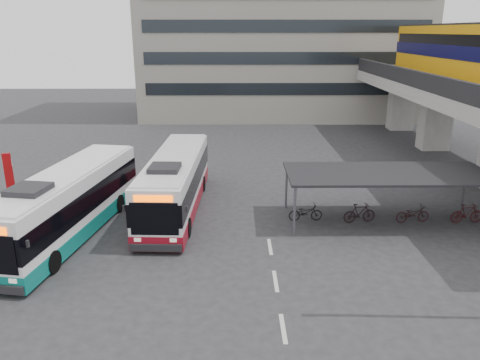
{
  "coord_description": "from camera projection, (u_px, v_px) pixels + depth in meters",
  "views": [
    {
      "loc": [
        0.97,
        -18.9,
        9.18
      ],
      "look_at": [
        1.2,
        3.54,
        2.0
      ],
      "focal_mm": 35.0,
      "sensor_mm": 36.0,
      "label": 1
    }
  ],
  "objects": [
    {
      "name": "ground",
      "position": [
        214.0,
        247.0,
        20.79
      ],
      "size": [
        120.0,
        120.0,
        0.0
      ],
      "primitive_type": "plane",
      "color": "#28282B",
      "rests_on": "ground"
    },
    {
      "name": "viaduct",
      "position": [
        471.0,
        76.0,
        31.77
      ],
      "size": [
        8.0,
        32.0,
        9.68
      ],
      "color": "gray",
      "rests_on": "ground"
    },
    {
      "name": "bike_shelter",
      "position": [
        386.0,
        190.0,
        23.23
      ],
      "size": [
        10.0,
        4.0,
        2.54
      ],
      "color": "#595B60",
      "rests_on": "ground"
    },
    {
      "name": "road_markings",
      "position": [
        275.0,
        281.0,
        17.96
      ],
      "size": [
        0.15,
        7.6,
        0.01
      ],
      "color": "beige",
      "rests_on": "ground"
    },
    {
      "name": "bus_main",
      "position": [
        175.0,
        183.0,
        24.75
      ],
      "size": [
        2.81,
        10.99,
        3.22
      ],
      "rotation": [
        0.0,
        0.0,
        -0.04
      ],
      "color": "white",
      "rests_on": "ground"
    },
    {
      "name": "bus_teal",
      "position": [
        68.0,
        204.0,
        21.64
      ],
      "size": [
        4.14,
        11.39,
        3.29
      ],
      "rotation": [
        0.0,
        0.0,
        -0.16
      ],
      "color": "white",
      "rests_on": "ground"
    },
    {
      "name": "pedestrian",
      "position": [
        96.0,
        196.0,
        24.64
      ],
      "size": [
        0.58,
        0.71,
        1.69
      ],
      "primitive_type": "imported",
      "rotation": [
        0.0,
        0.0,
        1.26
      ],
      "color": "black",
      "rests_on": "ground"
    },
    {
      "name": "sign_totem_north",
      "position": [
        9.0,
        172.0,
        27.62
      ],
      "size": [
        0.5,
        0.28,
        2.36
      ],
      "rotation": [
        0.0,
        0.0,
        0.29
      ],
      "color": "#99090C",
      "rests_on": "ground"
    }
  ]
}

